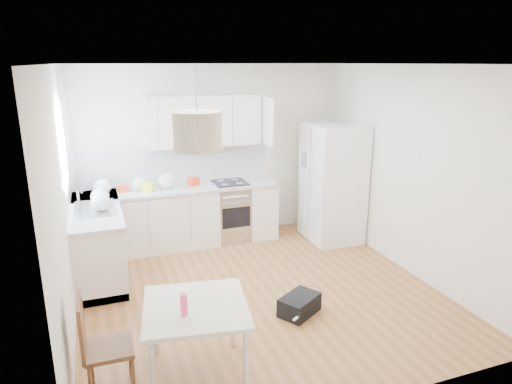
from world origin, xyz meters
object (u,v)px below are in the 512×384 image
at_px(gym_bag, 299,305).
at_px(refrigerator, 333,183).
at_px(dining_chair, 109,346).
at_px(dining_table, 196,313).

bearing_deg(gym_bag, refrigerator, 21.54).
distance_m(refrigerator, dining_chair, 4.35).
height_order(refrigerator, gym_bag, refrigerator).
distance_m(dining_table, gym_bag, 1.54).
distance_m(dining_chair, gym_bag, 2.16).
bearing_deg(gym_bag, dining_chair, 165.69).
xyz_separation_m(refrigerator, dining_chair, (-3.51, -2.54, -0.45)).
height_order(dining_chair, gym_bag, dining_chair).
bearing_deg(dining_table, refrigerator, 51.81).
distance_m(refrigerator, dining_table, 3.79).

